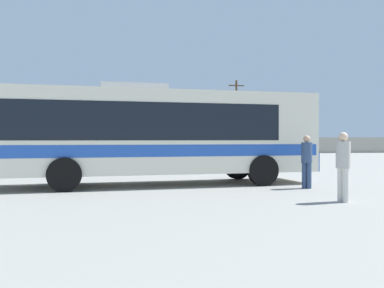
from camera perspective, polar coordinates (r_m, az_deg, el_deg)
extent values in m
plane|color=gray|center=(25.03, -3.57, -2.96)|extent=(300.00, 300.00, 0.00)
cube|color=#9E998C|center=(44.91, -5.80, -0.21)|extent=(80.00, 0.30, 1.78)
cube|color=silver|center=(14.57, -4.77, 1.60)|extent=(11.25, 3.68, 2.76)
cube|color=black|center=(14.50, -6.93, 2.91)|extent=(9.28, 3.50, 1.21)
cube|color=#2351B2|center=(14.57, -4.77, -0.79)|extent=(11.03, 3.68, 0.39)
cube|color=#19212D|center=(16.45, 14.63, 3.20)|extent=(0.28, 2.29, 1.43)
cube|color=#2351B2|center=(16.46, 14.63, -2.18)|extent=(0.32, 2.49, 0.66)
cube|color=#B2B2B2|center=(14.55, -8.03, 7.51)|extent=(2.33, 1.62, 0.24)
cylinder|color=black|center=(16.69, 6.19, -2.99)|extent=(1.07, 0.41, 1.04)
cylinder|color=black|center=(14.43, 9.63, -3.57)|extent=(1.07, 0.41, 1.04)
cylinder|color=black|center=(15.63, -16.61, -3.26)|extent=(1.07, 0.41, 1.04)
cylinder|color=black|center=(13.19, -17.00, -3.99)|extent=(1.07, 0.41, 1.04)
cylinder|color=#33476B|center=(14.00, 15.04, -4.15)|extent=(0.15, 0.15, 0.83)
cylinder|color=#33476B|center=(13.95, 15.65, -4.17)|extent=(0.15, 0.15, 0.83)
cylinder|color=#33476B|center=(13.93, 15.35, -1.13)|extent=(0.49, 0.49, 0.65)
sphere|color=tan|center=(13.93, 15.36, 0.68)|extent=(0.22, 0.22, 0.22)
cylinder|color=silver|center=(11.31, 19.58, -5.25)|extent=(0.16, 0.16, 0.85)
cylinder|color=silver|center=(11.20, 20.17, -5.31)|extent=(0.16, 0.16, 0.85)
cylinder|color=#B7B2A8|center=(11.20, 19.89, -1.38)|extent=(0.44, 0.44, 0.68)
sphere|color=beige|center=(11.19, 19.90, 0.94)|extent=(0.23, 0.23, 0.23)
cube|color=navy|center=(41.30, -17.26, -0.66)|extent=(4.41, 2.14, 0.65)
cube|color=black|center=(41.24, -16.97, 0.16)|extent=(2.48, 1.84, 0.53)
cylinder|color=black|center=(40.78, -19.35, -1.14)|extent=(0.66, 0.27, 0.64)
cylinder|color=black|center=(42.49, -18.72, -1.06)|extent=(0.66, 0.27, 0.64)
cylinder|color=black|center=(40.16, -15.70, -1.15)|extent=(0.66, 0.27, 0.64)
cylinder|color=black|center=(41.89, -15.21, -1.08)|extent=(0.66, 0.27, 0.64)
cube|color=slate|center=(40.51, -9.18, -0.67)|extent=(4.44, 1.85, 0.64)
cube|color=black|center=(40.50, -9.49, 0.15)|extent=(2.45, 1.68, 0.52)
cylinder|color=black|center=(41.39, -7.25, -1.08)|extent=(0.64, 0.23, 0.64)
cylinder|color=black|center=(39.63, -7.22, -1.16)|extent=(0.64, 0.23, 0.64)
cylinder|color=black|center=(41.45, -11.04, -1.08)|extent=(0.64, 0.23, 0.64)
cylinder|color=black|center=(39.69, -11.18, -1.16)|extent=(0.64, 0.23, 0.64)
cube|color=#B7BABF|center=(41.68, -0.90, -0.60)|extent=(4.51, 2.16, 0.67)
cube|color=black|center=(41.66, -1.20, 0.24)|extent=(2.54, 1.85, 0.55)
cylinder|color=black|center=(42.66, 0.87, -1.02)|extent=(0.66, 0.27, 0.64)
cylinder|color=black|center=(40.90, 1.07, -1.09)|extent=(0.66, 0.27, 0.64)
cylinder|color=black|center=(42.53, -2.78, -1.03)|extent=(0.66, 0.27, 0.64)
cylinder|color=black|center=(40.76, -2.74, -1.10)|extent=(0.66, 0.27, 0.64)
cylinder|color=#4C3823|center=(47.43, -11.02, 3.22)|extent=(0.24, 0.24, 7.40)
cube|color=#473321|center=(47.67, -11.03, 6.95)|extent=(1.80, 0.37, 0.12)
cylinder|color=#4C3823|center=(48.21, 6.06, 3.73)|extent=(0.24, 0.24, 8.30)
cube|color=#473321|center=(48.53, 6.06, 7.92)|extent=(1.80, 0.27, 0.12)
cylinder|color=brown|center=(49.29, -17.90, 0.09)|extent=(0.32, 0.32, 2.21)
ellipsoid|color=#2D6628|center=(49.36, -17.91, 3.81)|extent=(5.98, 5.98, 5.09)
cylinder|color=brown|center=(48.41, -7.72, 0.66)|extent=(0.32, 0.32, 3.15)
ellipsoid|color=#38752D|center=(48.52, -7.73, 4.67)|extent=(5.21, 5.21, 4.43)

